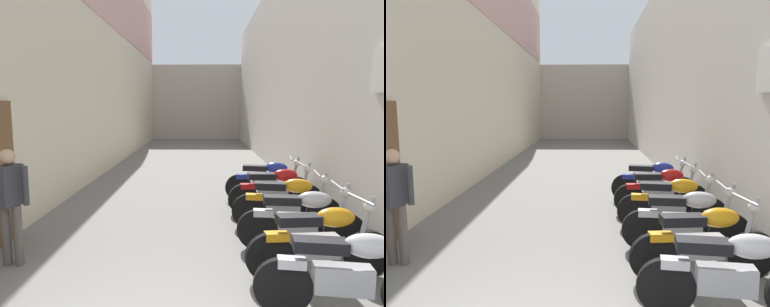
{
  "view_description": "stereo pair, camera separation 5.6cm",
  "coord_description": "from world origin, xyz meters",
  "views": [
    {
      "loc": [
        0.33,
        -1.73,
        2.13
      ],
      "look_at": [
        0.13,
        5.95,
        1.11
      ],
      "focal_mm": 33.88,
      "sensor_mm": 36.0,
      "label": 1
    },
    {
      "loc": [
        0.38,
        -1.73,
        2.13
      ],
      "look_at": [
        0.13,
        5.95,
        1.11
      ],
      "focal_mm": 33.88,
      "sensor_mm": 36.0,
      "label": 2
    }
  ],
  "objects": [
    {
      "name": "motorcycle_fourth",
      "position": [
        1.79,
        4.33,
        0.5
      ],
      "size": [
        1.84,
        0.58,
        1.04
      ],
      "color": "black",
      "rests_on": "ground"
    },
    {
      "name": "pedestrian_mid_alley",
      "position": [
        -2.19,
        2.84,
        0.92
      ],
      "size": [
        0.52,
        0.39,
        1.57
      ],
      "color": "#564C47",
      "rests_on": "ground"
    },
    {
      "name": "motorcycle_nearest",
      "position": [
        1.79,
        1.69,
        0.5
      ],
      "size": [
        1.85,
        0.58,
        1.04
      ],
      "color": "black",
      "rests_on": "ground"
    },
    {
      "name": "motorcycle_fifth",
      "position": [
        1.79,
        5.23,
        0.5
      ],
      "size": [
        1.85,
        0.58,
        1.04
      ],
      "color": "black",
      "rests_on": "ground"
    },
    {
      "name": "building_left",
      "position": [
        -2.92,
        10.5,
        4.3
      ],
      "size": [
        0.45,
        21.07,
        8.52
      ],
      "color": "beige",
      "rests_on": "ground"
    },
    {
      "name": "building_far_end",
      "position": [
        0.0,
        22.07,
        2.31
      ],
      "size": [
        8.46,
        2.0,
        4.61
      ],
      "primitive_type": "cube",
      "color": "beige",
      "rests_on": "ground"
    },
    {
      "name": "motorcycle_third",
      "position": [
        1.79,
        3.42,
        0.5
      ],
      "size": [
        1.85,
        0.58,
        1.04
      ],
      "color": "black",
      "rests_on": "ground"
    },
    {
      "name": "motorcycle_second",
      "position": [
        1.79,
        2.55,
        0.5
      ],
      "size": [
        1.85,
        0.58,
        1.04
      ],
      "color": "black",
      "rests_on": "ground"
    },
    {
      "name": "building_right",
      "position": [
        2.93,
        10.53,
        3.16
      ],
      "size": [
        0.45,
        21.07,
        6.32
      ],
      "color": "beige",
      "rests_on": "ground"
    },
    {
      "name": "ground_plane",
      "position": [
        0.0,
        8.54,
        0.0
      ],
      "size": [
        37.07,
        37.07,
        0.0
      ],
      "primitive_type": "plane",
      "color": "slate"
    },
    {
      "name": "motorcycle_sixth",
      "position": [
        1.79,
        6.1,
        0.5
      ],
      "size": [
        1.84,
        0.58,
        1.04
      ],
      "color": "black",
      "rests_on": "ground"
    }
  ]
}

